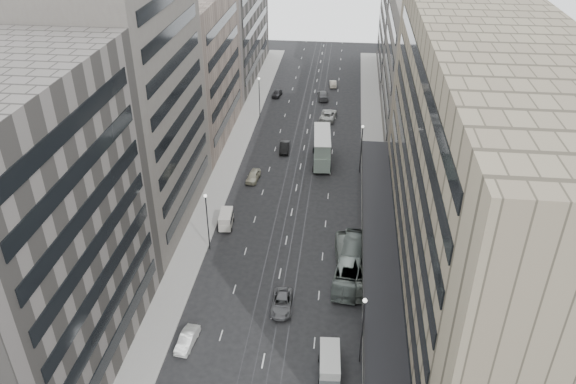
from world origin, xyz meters
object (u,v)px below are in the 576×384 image
at_px(vw_microbus, 330,363).
at_px(sedan_1, 187,340).
at_px(bus_near, 350,264).
at_px(panel_van, 226,219).
at_px(bus_far, 349,265).
at_px(sedan_2, 282,303).
at_px(double_decker, 322,147).

bearing_deg(vw_microbus, sedan_1, 168.43).
distance_m(bus_near, panel_van, 19.15).
height_order(bus_far, sedan_1, bus_far).
height_order(bus_near, sedan_2, bus_near).
distance_m(vw_microbus, sedan_1, 15.11).
bearing_deg(double_decker, sedan_1, -109.06).
bearing_deg(sedan_2, panel_van, 120.16).
bearing_deg(double_decker, sedan_2, -97.67).
bearing_deg(vw_microbus, sedan_2, 120.04).
xyz_separation_m(double_decker, sedan_2, (-2.40, -35.87, -2.13)).
xyz_separation_m(vw_microbus, sedan_1, (-14.93, 2.24, -0.74)).
bearing_deg(bus_near, panel_van, -19.70).
distance_m(bus_far, sedan_1, 21.20).
relative_size(bus_near, vw_microbus, 2.44).
height_order(bus_near, sedan_1, bus_near).
bearing_deg(sedan_1, panel_van, 97.80).
relative_size(bus_near, panel_van, 3.17).
bearing_deg(panel_van, double_decker, 55.51).
bearing_deg(bus_near, sedan_2, 48.78).
bearing_deg(sedan_1, vw_microbus, -1.73).
height_order(double_decker, vw_microbus, double_decker).
height_order(bus_far, double_decker, double_decker).
height_order(bus_near, bus_far, bus_near).
xyz_separation_m(bus_near, panel_van, (-17.09, 8.62, -0.39)).
bearing_deg(sedan_1, double_decker, 81.56).
distance_m(double_decker, vw_microbus, 44.87).
distance_m(bus_near, sedan_2, 10.16).
height_order(panel_van, sedan_1, panel_van).
bearing_deg(bus_far, sedan_2, 35.71).
distance_m(panel_van, sedan_2, 18.08).
bearing_deg(sedan_1, sedan_2, 42.65).
xyz_separation_m(panel_van, sedan_2, (9.55, -15.35, -0.57)).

